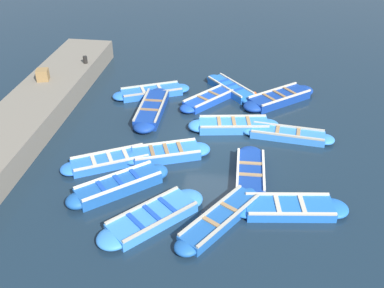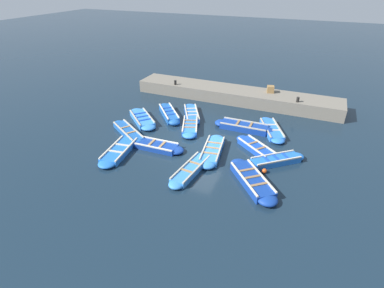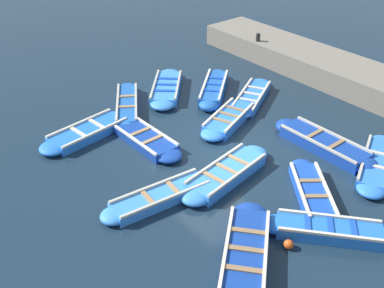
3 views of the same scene
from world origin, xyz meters
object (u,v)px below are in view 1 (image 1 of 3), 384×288
object	(u,v)px
boat_near_quay	(220,219)
boat_tucked	(288,135)
boat_mid_row	(152,92)
boat_outer_left	(152,109)
boat_inner_gap	(250,173)
boat_end_of_row	(119,186)
boat_stern_in	(209,99)
boat_broadside	(234,125)
boat_centre	(289,208)
boat_outer_right	(110,161)
wooden_crate	(43,75)
boat_bow_out	(152,218)
boat_far_corner	(230,88)
bollard_north	(85,60)
buoy_orange_near	(254,94)
boat_drifting	(279,98)
boat_alongside	(166,153)

from	to	relation	value
boat_near_quay	boat_tucked	size ratio (longest dim) A/B	0.98
boat_mid_row	boat_tucked	bearing A→B (deg)	154.31
boat_outer_left	boat_inner_gap	xyz separation A→B (m)	(-4.34, 3.96, -0.04)
boat_end_of_row	boat_tucked	size ratio (longest dim) A/B	0.88
boat_outer_left	boat_stern_in	world-z (taller)	boat_outer_left
boat_inner_gap	boat_broadside	size ratio (longest dim) A/B	0.88
boat_centre	boat_outer_left	bearing A→B (deg)	-45.25
boat_outer_right	wooden_crate	xyz separation A→B (m)	(4.36, -4.59, 1.04)
boat_stern_in	boat_inner_gap	size ratio (longest dim) A/B	0.91
boat_end_of_row	boat_bow_out	world-z (taller)	boat_end_of_row
boat_far_corner	boat_broadside	world-z (taller)	boat_broadside
boat_far_corner	bollard_north	distance (m)	7.08
boat_near_quay	boat_bow_out	xyz separation A→B (m)	(2.03, 0.24, 0.00)
bollard_north	buoy_orange_near	xyz separation A→B (m)	(-8.14, 0.56, -0.99)
boat_outer_right	buoy_orange_near	xyz separation A→B (m)	(-4.98, -6.16, -0.03)
boat_drifting	boat_outer_left	distance (m)	5.74
boat_mid_row	boat_broadside	world-z (taller)	boat_broadside
boat_far_corner	boat_inner_gap	xyz separation A→B (m)	(-1.15, 6.53, -0.01)
boat_centre	boat_tucked	world-z (taller)	boat_centre
boat_stern_in	bollard_north	xyz separation A→B (m)	(6.13, -1.43, 0.95)
buoy_orange_near	boat_centre	bearing A→B (deg)	99.28
boat_centre	bollard_north	size ratio (longest dim) A/B	10.73
bollard_north	wooden_crate	bearing A→B (deg)	60.62
boat_tucked	boat_broadside	xyz separation A→B (m)	(2.14, -0.38, 0.02)
boat_alongside	boat_stern_in	bearing A→B (deg)	-102.99
boat_centre	bollard_north	world-z (taller)	bollard_north
boat_stern_in	boat_broadside	distance (m)	2.52
boat_far_corner	boat_inner_gap	bearing A→B (deg)	100.03
boat_bow_out	wooden_crate	distance (m)	9.86
boat_mid_row	boat_stern_in	bearing A→B (deg)	172.11
boat_end_of_row	boat_outer_left	distance (m)	5.37
boat_mid_row	boat_far_corner	distance (m)	3.68
boat_centre	boat_tucked	bearing A→B (deg)	-91.33
boat_alongside	boat_inner_gap	xyz separation A→B (m)	(-3.09, 0.73, -0.02)
boat_broadside	boat_bow_out	bearing A→B (deg)	70.42
boat_drifting	boat_centre	world-z (taller)	boat_drifting
boat_stern_in	boat_inner_gap	xyz separation A→B (m)	(-2.04, 5.29, -0.01)
boat_end_of_row	boat_outer_right	xyz separation A→B (m)	(0.74, -1.42, -0.05)
boat_bow_out	wooden_crate	bearing A→B (deg)	-48.34
boat_mid_row	boat_tucked	distance (m)	6.76
boat_outer_left	buoy_orange_near	world-z (taller)	boat_outer_left
boat_outer_right	boat_stern_in	xyz separation A→B (m)	(-2.96, -5.28, 0.01)
boat_end_of_row	boat_broadside	distance (m)	5.71
boat_mid_row	bollard_north	distance (m)	3.72
boat_inner_gap	boat_near_quay	bearing A→B (deg)	71.76
boat_near_quay	boat_outer_left	world-z (taller)	boat_outer_left
boat_alongside	boat_end_of_row	size ratio (longest dim) A/B	1.05
boat_tucked	boat_far_corner	xyz separation A→B (m)	(2.51, -3.79, 0.02)
boat_end_of_row	boat_tucked	bearing A→B (deg)	-143.65
boat_tucked	boat_bow_out	distance (m)	6.89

